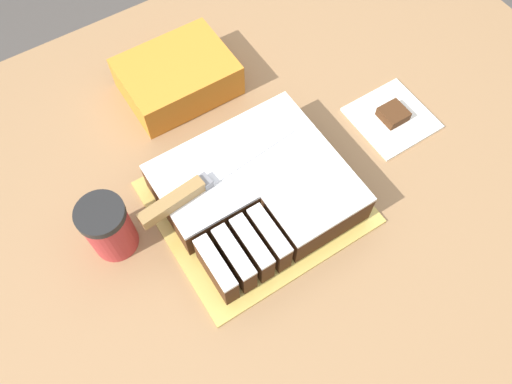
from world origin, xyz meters
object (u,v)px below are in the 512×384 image
knife (188,192)px  storage_box (178,77)px  coffee_cup (108,228)px  cake (257,188)px  cake_board (256,202)px  brownie (393,114)px

knife → storage_box: knife is taller
coffee_cup → storage_box: size_ratio=0.55×
cake → coffee_cup: bearing=166.3°
knife → cake: bearing=-22.6°
coffee_cup → storage_box: coffee_cup is taller
knife → coffee_cup: 0.14m
cake_board → storage_box: storage_box is taller
cake_board → coffee_cup: bearing=164.8°
knife → storage_box: (0.12, 0.27, -0.05)m
brownie → coffee_cup: bearing=174.7°
storage_box → cake_board: bearing=-92.0°
cake → brownie: size_ratio=6.20×
cake → brownie: cake is taller
coffee_cup → knife: bearing=-11.1°
coffee_cup → cake: bearing=-13.7°
cake_board → knife: size_ratio=1.12×
storage_box → knife: bearing=-113.6°
cake_board → coffee_cup: (-0.24, 0.07, 0.06)m
cake_board → storage_box: size_ratio=1.61×
cake → coffee_cup: (-0.25, 0.06, 0.02)m
cake → brownie: bearing=1.4°
brownie → storage_box: storage_box is taller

